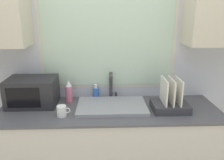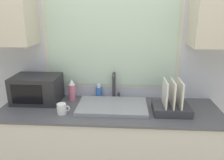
{
  "view_description": "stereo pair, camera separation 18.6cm",
  "coord_description": "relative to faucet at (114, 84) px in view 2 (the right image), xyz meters",
  "views": [
    {
      "loc": [
        -0.04,
        -1.51,
        1.74
      ],
      "look_at": [
        0.03,
        0.27,
        1.19
      ],
      "focal_mm": 35.0,
      "sensor_mm": 36.0,
      "label": 1
    },
    {
      "loc": [
        0.14,
        -1.51,
        1.74
      ],
      "look_at": [
        0.03,
        0.27,
        1.19
      ],
      "focal_mm": 35.0,
      "sensor_mm": 36.0,
      "label": 2
    }
  ],
  "objects": [
    {
      "name": "mug_near_sink",
      "position": [
        -0.43,
        -0.37,
        -0.11
      ],
      "size": [
        0.11,
        0.08,
        0.09
      ],
      "color": "white",
      "rests_on": "countertop"
    },
    {
      "name": "dish_rack",
      "position": [
        0.51,
        -0.29,
        -0.08
      ],
      "size": [
        0.31,
        0.25,
        0.29
      ],
      "color": "#333338",
      "rests_on": "countertop"
    },
    {
      "name": "faucet",
      "position": [
        0.0,
        0.0,
        0.0
      ],
      "size": [
        0.08,
        0.14,
        0.27
      ],
      "color": "#333338",
      "rests_on": "countertop"
    },
    {
      "name": "countertop",
      "position": [
        -0.03,
        -0.24,
        -0.61
      ],
      "size": [
        1.99,
        0.62,
        0.91
      ],
      "color": "beige",
      "rests_on": "ground_plane"
    },
    {
      "name": "spray_bottle",
      "position": [
        -0.41,
        -0.06,
        -0.05
      ],
      "size": [
        0.07,
        0.07,
        0.21
      ],
      "color": "#D8728C",
      "rests_on": "countertop"
    },
    {
      "name": "soap_bottle",
      "position": [
        -0.16,
        0.02,
        -0.09
      ],
      "size": [
        0.06,
        0.06,
        0.15
      ],
      "color": "blue",
      "rests_on": "countertop"
    },
    {
      "name": "wall_back",
      "position": [
        -0.03,
        0.05,
        0.34
      ],
      "size": [
        6.0,
        0.38,
        2.6
      ],
      "color": "silver",
      "rests_on": "ground_plane"
    },
    {
      "name": "sink_basin",
      "position": [
        -0.0,
        -0.22,
        -0.14
      ],
      "size": [
        0.63,
        0.4,
        0.03
      ],
      "color": "gray",
      "rests_on": "countertop"
    },
    {
      "name": "microwave",
      "position": [
        -0.74,
        -0.12,
        -0.02
      ],
      "size": [
        0.44,
        0.31,
        0.26
      ],
      "color": "#232326",
      "rests_on": "countertop"
    }
  ]
}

